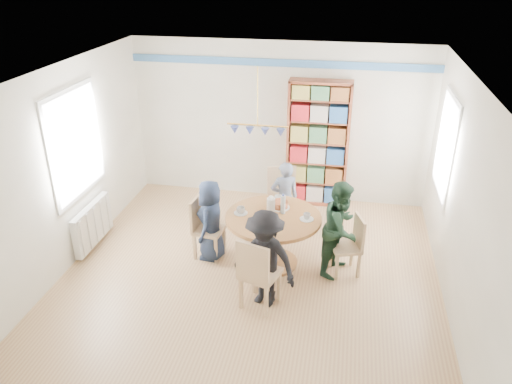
% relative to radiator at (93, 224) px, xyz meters
% --- Properties ---
extents(ground, '(5.00, 5.00, 0.00)m').
position_rel_radiator_xyz_m(ground, '(2.42, -0.30, -0.35)').
color(ground, tan).
extents(room_shell, '(5.00, 5.00, 5.00)m').
position_rel_radiator_xyz_m(room_shell, '(2.16, 0.57, 1.30)').
color(room_shell, white).
rests_on(room_shell, ground).
extents(radiator, '(0.12, 1.00, 0.60)m').
position_rel_radiator_xyz_m(radiator, '(0.00, 0.00, 0.00)').
color(radiator, silver).
rests_on(radiator, ground).
extents(dining_table, '(1.30, 1.30, 0.75)m').
position_rel_radiator_xyz_m(dining_table, '(2.67, 0.02, 0.21)').
color(dining_table, olive).
rests_on(dining_table, ground).
extents(chair_left, '(0.44, 0.44, 0.90)m').
position_rel_radiator_xyz_m(chair_left, '(1.68, 0.06, 0.14)').
color(chair_left, tan).
rests_on(chair_left, ground).
extents(chair_right, '(0.47, 0.47, 0.84)m').
position_rel_radiator_xyz_m(chair_right, '(3.72, 0.01, 0.11)').
color(chair_right, tan).
rests_on(chair_right, ground).
extents(chair_far, '(0.55, 0.55, 1.00)m').
position_rel_radiator_xyz_m(chair_far, '(2.65, 1.05, 0.20)').
color(chair_far, tan).
rests_on(chair_far, ground).
extents(chair_near, '(0.54, 0.54, 0.97)m').
position_rel_radiator_xyz_m(chair_near, '(2.64, -0.98, 0.18)').
color(chair_near, tan).
rests_on(chair_near, ground).
extents(person_left, '(0.40, 0.59, 1.18)m').
position_rel_radiator_xyz_m(person_left, '(1.79, 0.03, 0.24)').
color(person_left, '#172034').
rests_on(person_left, ground).
extents(person_right, '(0.69, 0.78, 1.33)m').
position_rel_radiator_xyz_m(person_right, '(3.58, 0.02, 0.31)').
color(person_right, '#18301F').
rests_on(person_right, ground).
extents(person_far, '(0.50, 0.42, 1.17)m').
position_rel_radiator_xyz_m(person_far, '(2.70, 0.90, 0.24)').
color(person_far, gray).
rests_on(person_far, ground).
extents(person_near, '(0.94, 0.73, 1.28)m').
position_rel_radiator_xyz_m(person_near, '(2.71, -0.85, 0.29)').
color(person_near, black).
rests_on(person_near, ground).
extents(bookshelf, '(1.02, 0.30, 2.13)m').
position_rel_radiator_xyz_m(bookshelf, '(3.09, 2.04, 0.70)').
color(bookshelf, brown).
rests_on(bookshelf, ground).
extents(tableware, '(1.08, 1.08, 0.28)m').
position_rel_radiator_xyz_m(tableware, '(2.65, 0.04, 0.46)').
color(tableware, white).
rests_on(tableware, dining_table).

